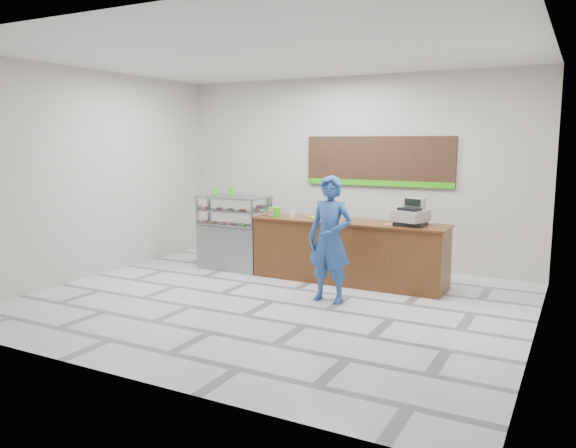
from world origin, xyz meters
The scene contains 16 objects.
floor centered at (0.00, 0.00, 0.00)m, with size 7.00×7.00×0.00m, color silver.
back_wall centered at (0.00, 3.00, 1.75)m, with size 7.00×7.00×0.00m, color #BBB6AC.
ceiling centered at (0.00, 0.00, 3.50)m, with size 7.00×7.00×0.00m, color silver.
sales_counter centered at (0.55, 1.55, 0.52)m, with size 3.26×0.76×1.03m.
display_case centered at (-1.67, 1.55, 0.68)m, with size 1.22×0.72×1.33m.
menu_board centered at (0.55, 2.96, 1.93)m, with size 2.80×0.06×0.90m.
cash_register centered at (1.59, 1.52, 1.19)m, with size 0.55×0.57×0.42m.
card_terminal centered at (1.68, 1.48, 1.05)m, with size 0.07×0.15×0.04m, color black.
serving_tray centered at (0.02, 1.63, 1.04)m, with size 0.40×0.32×0.02m.
napkin_box centered at (-0.81, 1.56, 1.09)m, with size 0.13×0.13×0.11m, color white.
straw_cup centered at (-0.49, 1.56, 1.09)m, with size 0.07×0.07×0.11m, color silver.
promo_box centered at (-0.75, 1.39, 1.11)m, with size 0.18×0.12×0.16m, color #2FBE11.
donut_decal centered at (1.25, 1.48, 1.03)m, with size 0.14×0.14×0.00m, color pink.
green_cup_left centered at (-2.13, 1.65, 1.40)m, with size 0.09×0.09×0.14m, color #2FBE11.
green_cup_right centered at (-1.88, 1.81, 1.41)m, with size 0.10×0.10×0.15m, color #2FBE11.
customer centered at (0.73, 0.41, 0.92)m, with size 0.67×0.44×1.83m, color #264D90.
Camera 1 is at (3.92, -6.90, 2.33)m, focal length 35.00 mm.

